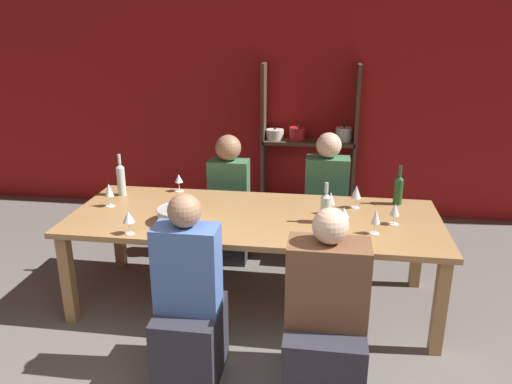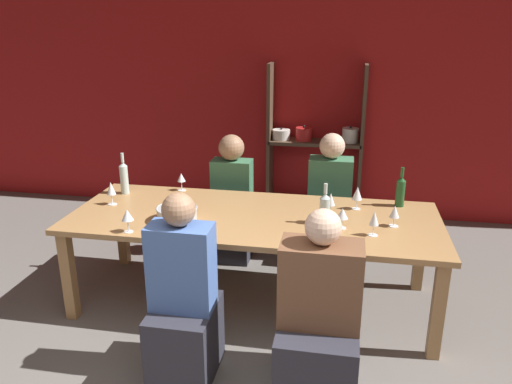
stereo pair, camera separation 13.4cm
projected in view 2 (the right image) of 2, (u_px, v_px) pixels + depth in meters
wall_back_red at (282, 93)px, 5.44m from camera, size 8.80×0.06×2.70m
shelf_unit at (314, 166)px, 5.43m from camera, size 1.01×0.30×1.68m
dining_table at (254, 224)px, 3.71m from camera, size 2.72×1.06×0.73m
mixing_bowl at (177, 213)px, 3.57m from camera, size 0.30×0.30×0.10m
wine_bottle_green at (325, 208)px, 3.51m from camera, size 0.07×0.07×0.30m
wine_bottle_dark at (124, 177)px, 4.12m from camera, size 0.07×0.07×0.35m
wine_bottle_amber at (401, 191)px, 3.84m from camera, size 0.07×0.07×0.31m
wine_glass_red_a at (342, 214)px, 3.42m from camera, size 0.08×0.08×0.15m
wine_glass_red_b at (127, 216)px, 3.36m from camera, size 0.08×0.08×0.16m
wine_glass_red_c at (395, 212)px, 3.46m from camera, size 0.07×0.07×0.15m
wine_glass_empty_a at (181, 178)px, 4.20m from camera, size 0.07×0.07×0.15m
wine_glass_white_a at (357, 194)px, 3.77m from camera, size 0.08×0.08×0.18m
wine_glass_white_b at (331, 200)px, 3.66m from camera, size 0.07×0.07×0.17m
wine_glass_red_d at (374, 219)px, 3.31m from camera, size 0.06×0.06×0.17m
wine_glass_white_c at (111, 189)px, 3.87m from camera, size 0.07×0.07×0.18m
person_near_a at (184, 311)px, 3.01m from camera, size 0.38×0.47×1.19m
person_far_a at (329, 214)px, 4.51m from camera, size 0.38×0.48×1.18m
person_near_b at (318, 330)px, 2.86m from camera, size 0.46×0.57×1.15m
person_far_b at (232, 211)px, 4.57m from camera, size 0.36×0.44×1.15m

